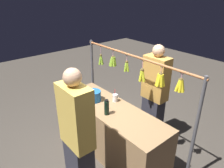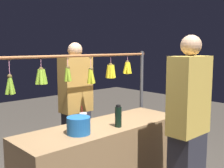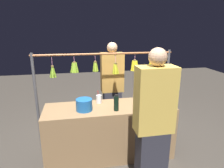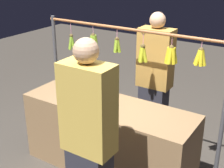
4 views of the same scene
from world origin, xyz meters
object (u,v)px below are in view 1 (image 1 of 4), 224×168
(drink_cup, at_px, (115,98))
(vendor_person, at_px, (154,96))
(blue_bucket, at_px, (94,96))
(customer_person, at_px, (78,141))
(water_bottle, at_px, (107,107))

(drink_cup, bearing_deg, vendor_person, -119.12)
(blue_bucket, xyz_separation_m, customer_person, (-0.73, 0.74, -0.03))
(blue_bucket, xyz_separation_m, vendor_person, (-0.56, -0.82, -0.06))
(drink_cup, distance_m, vendor_person, 0.66)
(blue_bucket, distance_m, drink_cup, 0.34)
(water_bottle, relative_size, blue_bucket, 1.03)
(water_bottle, xyz_separation_m, blue_bucket, (0.44, -0.09, -0.03))
(vendor_person, distance_m, customer_person, 1.57)
(drink_cup, relative_size, customer_person, 0.11)
(drink_cup, relative_size, vendor_person, 0.12)
(water_bottle, xyz_separation_m, customer_person, (-0.29, 0.65, -0.06))
(drink_cup, bearing_deg, blue_bucket, 45.47)
(water_bottle, bearing_deg, blue_bucket, -11.58)
(vendor_person, relative_size, customer_person, 0.97)
(water_bottle, height_order, blue_bucket, water_bottle)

